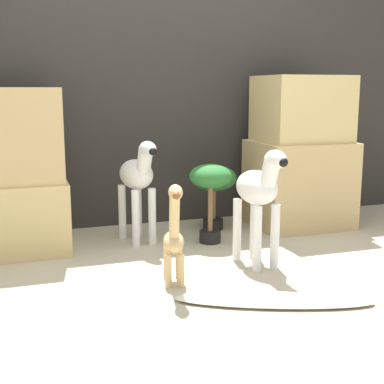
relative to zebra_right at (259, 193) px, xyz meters
name	(u,v)px	position (x,y,z in m)	size (l,w,h in m)	color
ground_plane	(217,283)	(-0.33, -0.20, -0.44)	(14.00, 14.00, 0.00)	#B2A88E
wall_back	(150,80)	(-0.33, 1.25, 0.66)	(6.40, 0.08, 2.20)	#2D2B28
rock_pillar_left	(9,173)	(-1.38, 0.78, 0.07)	(0.70, 0.59, 1.04)	#D1B775
rock_pillar_right	(300,156)	(0.71, 0.78, 0.10)	(0.70, 0.59, 1.13)	tan
zebra_right	(259,193)	(0.00, 0.00, 0.00)	(0.24, 0.46, 0.71)	white
zebra_left	(138,179)	(-0.56, 0.71, 0.00)	(0.26, 0.46, 0.71)	white
giraffe_figurine	(174,235)	(-0.56, -0.16, -0.16)	(0.17, 0.36, 0.57)	tan
potted_palm_front	(210,184)	(-0.10, 0.55, -0.03)	(0.29, 0.29, 0.54)	black
potted_palm_back	(213,182)	(0.05, 0.88, -0.08)	(0.34, 0.34, 0.48)	black
surfboard	(272,300)	(-0.18, -0.54, -0.42)	(0.99, 0.56, 0.08)	silver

